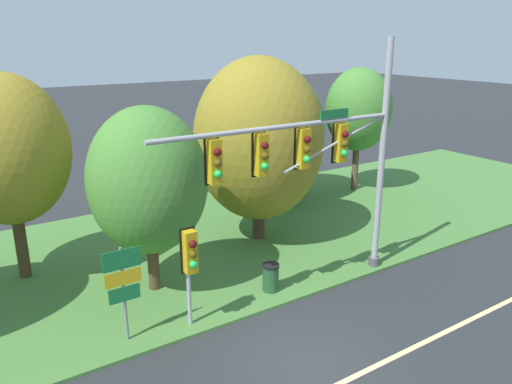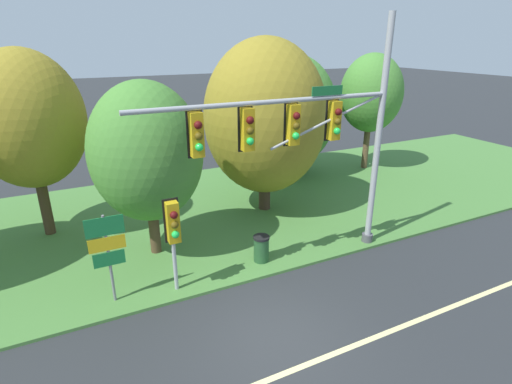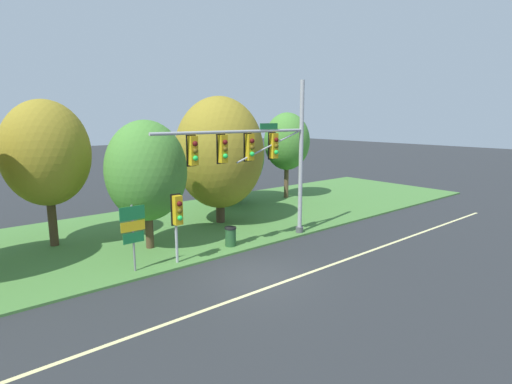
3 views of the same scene
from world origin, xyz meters
The scene contains 12 objects.
ground_plane centered at (0.00, 0.00, 0.00)m, with size 160.00×160.00×0.00m, color #282B2D.
lane_stripe centered at (0.00, -1.20, 0.00)m, with size 36.00×0.16×0.01m, color beige.
grass_verge centered at (0.00, 8.25, 0.05)m, with size 48.00×11.50×0.10m, color #477A38.
traffic_signal_mast centered at (2.70, 2.89, 4.55)m, with size 8.57×0.49×7.96m.
pedestrian_signal_near_kerb centered at (-1.84, 2.89, 2.25)m, with size 0.46×0.55×3.00m.
route_sign_post centered at (-3.62, 3.28, 1.88)m, with size 1.03×0.08×2.72m.
tree_left_of_mast centered at (-5.28, 8.93, 4.55)m, with size 3.95×3.95×6.94m.
tree_behind_signpost centered at (-1.87, 5.65, 3.77)m, with size 3.72×3.72×6.01m.
tree_mid_verge centered at (3.42, 7.41, 4.19)m, with size 5.11×5.11×7.30m.
tree_tall_centre centered at (7.05, 11.27, 3.57)m, with size 4.77×4.77×6.47m.
tree_right_far centered at (11.53, 10.22, 4.40)m, with size 3.45×3.45×6.47m.
trash_bin centered at (1.23, 3.40, 0.57)m, with size 0.56×0.56×0.93m.
Camera 3 is at (-9.63, -11.57, 6.20)m, focal length 28.00 mm.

